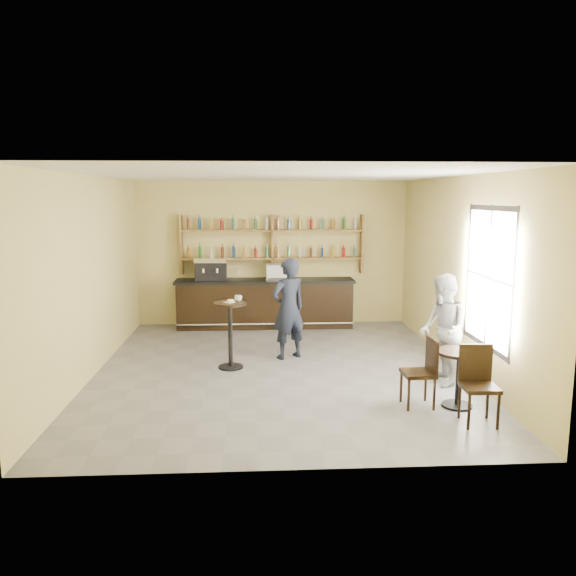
{
  "coord_description": "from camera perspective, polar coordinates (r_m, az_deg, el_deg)",
  "views": [
    {
      "loc": [
        -0.36,
        -9.04,
        2.87
      ],
      "look_at": [
        0.2,
        0.8,
        1.25
      ],
      "focal_mm": 35.0,
      "sensor_mm": 36.0,
      "label": 1
    }
  ],
  "objects": [
    {
      "name": "donut",
      "position": [
        9.34,
        -5.88,
        -1.31
      ],
      "size": [
        0.15,
        0.15,
        0.04
      ],
      "primitive_type": "torus",
      "rotation": [
        0.0,
        0.0,
        0.23
      ],
      "color": "tan",
      "rests_on": "napkin"
    },
    {
      "name": "pedestal_table",
      "position": [
        9.47,
        -5.88,
        -4.81
      ],
      "size": [
        0.69,
        0.69,
        1.13
      ],
      "primitive_type": null,
      "rotation": [
        0.0,
        0.0,
        0.3
      ],
      "color": "black",
      "rests_on": "floor"
    },
    {
      "name": "chair_south",
      "position": [
        7.58,
        18.89,
        -9.43
      ],
      "size": [
        0.45,
        0.45,
        1.0
      ],
      "primitive_type": null,
      "rotation": [
        0.0,
        0.0,
        -0.04
      ],
      "color": "black",
      "rests_on": "floor"
    },
    {
      "name": "napkin",
      "position": [
        9.35,
        -5.94,
        -1.45
      ],
      "size": [
        0.22,
        0.22,
        0.0
      ],
      "primitive_type": "cube",
      "rotation": [
        0.0,
        0.0,
        0.75
      ],
      "color": "white",
      "rests_on": "pedestal_table"
    },
    {
      "name": "window_frame",
      "position": [
        8.6,
        19.68,
        0.97
      ],
      "size": [
        0.04,
        1.7,
        2.1
      ],
      "primitive_type": null,
      "color": "black",
      "rests_on": "wall_right"
    },
    {
      "name": "wall_left",
      "position": [
        9.5,
        -19.36,
        1.12
      ],
      "size": [
        0.0,
        7.0,
        7.0
      ],
      "primitive_type": "plane",
      "rotation": [
        1.57,
        0.0,
        1.57
      ],
      "color": "#D2C377",
      "rests_on": "floor"
    },
    {
      "name": "espresso_machine",
      "position": [
        12.33,
        -7.83,
        1.95
      ],
      "size": [
        0.71,
        0.47,
        0.49
      ],
      "primitive_type": null,
      "rotation": [
        0.0,
        0.0,
        0.05
      ],
      "color": "black",
      "rests_on": "bar_counter"
    },
    {
      "name": "wall_front",
      "position": [
        5.69,
        0.46,
        -3.54
      ],
      "size": [
        7.0,
        0.0,
        7.0
      ],
      "primitive_type": "plane",
      "rotation": [
        -1.57,
        0.0,
        0.0
      ],
      "color": "#D2C377",
      "rests_on": "floor"
    },
    {
      "name": "wall_right",
      "position": [
        9.73,
        16.99,
        1.42
      ],
      "size": [
        0.0,
        7.0,
        7.0
      ],
      "primitive_type": "plane",
      "rotation": [
        1.57,
        0.0,
        -1.57
      ],
      "color": "#D2C377",
      "rests_on": "floor"
    },
    {
      "name": "cafe_table",
      "position": [
        8.12,
        16.92,
        -8.83
      ],
      "size": [
        0.8,
        0.8,
        0.79
      ],
      "primitive_type": null,
      "rotation": [
        0.0,
        0.0,
        -0.36
      ],
      "color": "black",
      "rests_on": "floor"
    },
    {
      "name": "cup_cafe",
      "position": [
        8.01,
        17.41,
        -5.81
      ],
      "size": [
        0.1,
        0.1,
        0.09
      ],
      "primitive_type": "imported",
      "rotation": [
        0.0,
        0.0,
        -0.07
      ],
      "color": "white",
      "rests_on": "cafe_table"
    },
    {
      "name": "bar_counter",
      "position": [
        12.41,
        -2.35,
        -1.55
      ],
      "size": [
        3.91,
        0.76,
        1.06
      ],
      "primitive_type": null,
      "color": "black",
      "rests_on": "floor"
    },
    {
      "name": "man_main",
      "position": [
        9.93,
        0.03,
        -2.11
      ],
      "size": [
        0.78,
        0.69,
        1.8
      ],
      "primitive_type": "imported",
      "rotation": [
        0.0,
        0.0,
        3.63
      ],
      "color": "black",
      "rests_on": "floor"
    },
    {
      "name": "ceiling",
      "position": [
        9.05,
        -1.0,
        11.42
      ],
      "size": [
        7.0,
        7.0,
        0.0
      ],
      "primitive_type": "plane",
      "rotation": [
        3.14,
        0.0,
        0.0
      ],
      "color": "white",
      "rests_on": "wall_back"
    },
    {
      "name": "chair_west",
      "position": [
        7.97,
        13.07,
        -8.35
      ],
      "size": [
        0.43,
        0.43,
        0.96
      ],
      "primitive_type": null,
      "rotation": [
        0.0,
        0.0,
        -1.54
      ],
      "color": "black",
      "rests_on": "floor"
    },
    {
      "name": "patron_second",
      "position": [
        8.89,
        15.46,
        -4.12
      ],
      "size": [
        0.66,
        0.84,
        1.71
      ],
      "primitive_type": "imported",
      "rotation": [
        0.0,
        0.0,
        -1.58
      ],
      "color": "#9C9CA1",
      "rests_on": "floor"
    },
    {
      "name": "pastry_case",
      "position": [
        12.31,
        -0.95,
        1.65
      ],
      "size": [
        0.57,
        0.47,
        0.33
      ],
      "primitive_type": null,
      "rotation": [
        0.0,
        0.0,
        -0.03
      ],
      "color": "silver",
      "rests_on": "bar_counter"
    },
    {
      "name": "floor",
      "position": [
        9.49,
        -0.94,
        -8.27
      ],
      "size": [
        7.0,
        7.0,
        0.0
      ],
      "primitive_type": "plane",
      "color": "slate",
      "rests_on": "ground"
    },
    {
      "name": "wall_back",
      "position": [
        12.61,
        -1.61,
        3.55
      ],
      "size": [
        7.0,
        0.0,
        7.0
      ],
      "primitive_type": "plane",
      "rotation": [
        1.57,
        0.0,
        0.0
      ],
      "color": "#D2C377",
      "rests_on": "floor"
    },
    {
      "name": "window_pane",
      "position": [
        8.61,
        19.72,
        0.97
      ],
      "size": [
        0.0,
        2.0,
        2.0
      ],
      "primitive_type": "plane",
      "rotation": [
        1.57,
        0.0,
        -1.57
      ],
      "color": "white",
      "rests_on": "wall_right"
    },
    {
      "name": "cup_pedestal",
      "position": [
        9.44,
        -5.07,
        -1.04
      ],
      "size": [
        0.16,
        0.16,
        0.1
      ],
      "primitive_type": "imported",
      "rotation": [
        0.0,
        0.0,
        0.3
      ],
      "color": "white",
      "rests_on": "pedestal_table"
    },
    {
      "name": "shelf_unit",
      "position": [
        12.46,
        -1.6,
        4.45
      ],
      "size": [
        4.0,
        0.26,
        1.4
      ],
      "primitive_type": null,
      "color": "brown",
      "rests_on": "wall_back"
    },
    {
      "name": "liquor_bottles",
      "position": [
        12.45,
        -1.6,
        5.23
      ],
      "size": [
        3.68,
        0.1,
        1.0
      ],
      "primitive_type": null,
      "color": "#8C5919",
      "rests_on": "shelf_unit"
    }
  ]
}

